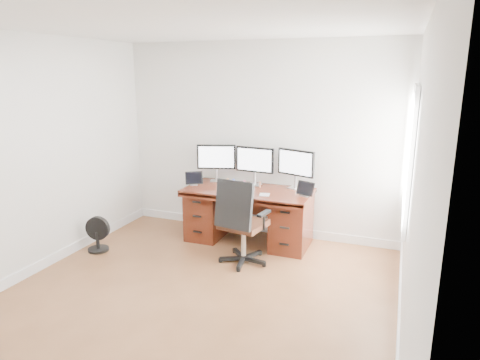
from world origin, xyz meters
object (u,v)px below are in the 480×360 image
(monitor_center, at_px, (255,161))
(keyboard, at_px, (240,192))
(office_chair, at_px, (241,236))
(desk, at_px, (249,213))
(floor_fan, at_px, (97,235))

(monitor_center, distance_m, keyboard, 0.56)
(office_chair, relative_size, monitor_center, 1.95)
(office_chair, relative_size, keyboard, 3.55)
(desk, xyz_separation_m, monitor_center, (-0.00, 0.24, 0.68))
(office_chair, xyz_separation_m, monitor_center, (-0.16, 0.94, 0.73))
(desk, distance_m, floor_fan, 2.01)
(desk, xyz_separation_m, keyboard, (-0.04, -0.22, 0.36))
(desk, relative_size, office_chair, 1.58)
(floor_fan, bearing_deg, monitor_center, 24.18)
(monitor_center, bearing_deg, desk, -85.43)
(desk, distance_m, office_chair, 0.72)
(office_chair, bearing_deg, monitor_center, 109.37)
(floor_fan, relative_size, keyboard, 1.52)
(office_chair, xyz_separation_m, floor_fan, (-1.89, -0.32, -0.13))
(floor_fan, xyz_separation_m, keyboard, (1.69, 0.80, 0.53))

